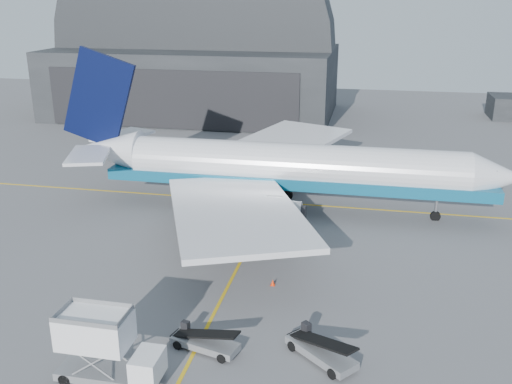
% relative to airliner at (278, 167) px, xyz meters
% --- Properties ---
extents(ground, '(200.00, 200.00, 0.00)m').
position_rel_airliner_xyz_m(ground, '(-0.98, -18.16, -4.56)').
color(ground, '#565659').
rests_on(ground, ground).
extents(taxi_lines, '(80.00, 42.12, 0.02)m').
position_rel_airliner_xyz_m(taxi_lines, '(-0.98, -5.49, -4.55)').
color(taxi_lines, gold).
rests_on(taxi_lines, ground).
extents(hangar, '(50.00, 28.30, 28.00)m').
position_rel_airliner_xyz_m(hangar, '(-22.98, 46.79, 4.98)').
color(hangar, black).
rests_on(hangar, ground).
extents(airliner, '(46.45, 45.05, 16.30)m').
position_rel_airliner_xyz_m(airliner, '(0.00, 0.00, 0.00)').
color(airliner, white).
rests_on(airliner, ground).
extents(catering_truck, '(6.12, 2.41, 4.20)m').
position_rel_airliner_xyz_m(catering_truck, '(-5.10, -29.38, -2.44)').
color(catering_truck, slate).
rests_on(catering_truck, ground).
extents(pushback_tug, '(4.35, 2.69, 1.96)m').
position_rel_airliner_xyz_m(pushback_tug, '(-2.03, -10.39, -3.82)').
color(pushback_tug, black).
rests_on(pushback_tug, ground).
extents(belt_loader_a, '(4.74, 2.55, 1.77)m').
position_rel_airliner_xyz_m(belt_loader_a, '(-0.43, -25.43, -4.01)').
color(belt_loader_a, slate).
rests_on(belt_loader_a, ground).
extents(belt_loader_b, '(4.73, 4.36, 1.96)m').
position_rel_airliner_xyz_m(belt_loader_b, '(6.80, -24.97, -3.96)').
color(belt_loader_b, slate).
rests_on(belt_loader_b, ground).
extents(traffic_cone, '(0.34, 0.34, 0.49)m').
position_rel_airliner_xyz_m(traffic_cone, '(2.35, -16.34, -4.33)').
color(traffic_cone, '#EE2F07').
rests_on(traffic_cone, ground).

